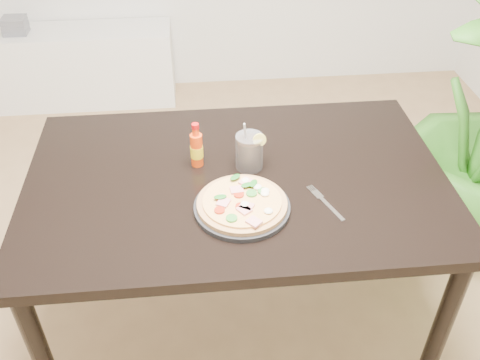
{
  "coord_description": "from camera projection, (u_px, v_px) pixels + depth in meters",
  "views": [
    {
      "loc": [
        0.03,
        -1.26,
        1.84
      ],
      "look_at": [
        0.15,
        0.02,
        0.83
      ],
      "focal_mm": 40.0,
      "sensor_mm": 36.0,
      "label": 1
    }
  ],
  "objects": [
    {
      "name": "media_console",
      "position": [
        66.0,
        67.0,
        3.53
      ],
      "size": [
        1.4,
        0.34,
        0.5
      ],
      "primitive_type": "cube",
      "color": "white",
      "rests_on": "ground"
    },
    {
      "name": "floor",
      "position": [
        202.0,
        349.0,
        2.12
      ],
      "size": [
        4.5,
        4.5,
        0.0
      ],
      "primitive_type": "plane",
      "color": "#9E7A51",
      "rests_on": "ground"
    },
    {
      "name": "pizza",
      "position": [
        242.0,
        202.0,
        1.63
      ],
      "size": [
        0.28,
        0.28,
        0.03
      ],
      "color": "tan",
      "rests_on": "plate"
    },
    {
      "name": "hot_sauce_bottle",
      "position": [
        197.0,
        149.0,
        1.79
      ],
      "size": [
        0.05,
        0.05,
        0.16
      ],
      "rotation": [
        0.0,
        0.0,
        -0.16
      ],
      "color": "#EA430D",
      "rests_on": "dining_table"
    },
    {
      "name": "fork",
      "position": [
        324.0,
        202.0,
        1.67
      ],
      "size": [
        0.09,
        0.18,
        0.0
      ],
      "rotation": [
        0.0,
        0.0,
        0.38
      ],
      "color": "silver",
      "rests_on": "dining_table"
    },
    {
      "name": "cd_stack",
      "position": [
        15.0,
        25.0,
        3.31
      ],
      "size": [
        0.14,
        0.12,
        0.1
      ],
      "color": "slate",
      "rests_on": "media_console"
    },
    {
      "name": "plant_pot",
      "position": [
        462.0,
        219.0,
        2.56
      ],
      "size": [
        0.28,
        0.28,
        0.22
      ],
      "primitive_type": "cylinder",
      "color": "brown",
      "rests_on": "ground"
    },
    {
      "name": "dining_table",
      "position": [
        237.0,
        196.0,
        1.83
      ],
      "size": [
        1.4,
        0.9,
        0.75
      ],
      "color": "black",
      "rests_on": "ground"
    },
    {
      "name": "plate",
      "position": [
        242.0,
        207.0,
        1.65
      ],
      "size": [
        0.3,
        0.3,
        0.02
      ],
      "primitive_type": "cylinder",
      "color": "black",
      "rests_on": "dining_table"
    },
    {
      "name": "cola_cup",
      "position": [
        249.0,
        152.0,
        1.79
      ],
      "size": [
        0.1,
        0.09,
        0.18
      ],
      "rotation": [
        0.0,
        0.0,
        0.1
      ],
      "color": "black",
      "rests_on": "dining_table"
    }
  ]
}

